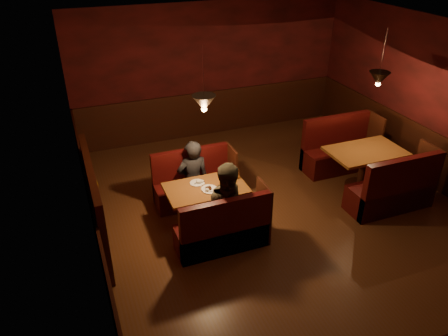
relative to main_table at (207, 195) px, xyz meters
name	(u,v)px	position (x,y,z in m)	size (l,w,h in m)	color
room	(269,159)	(0.98, -0.17, 0.53)	(6.02, 7.02, 2.92)	brown
main_table	(207,195)	(0.00, 0.00, 0.00)	(1.25, 0.76, 0.87)	brown
main_bench_far	(194,185)	(0.01, 0.71, -0.22)	(1.37, 0.49, 0.94)	#390705
main_bench_near	(224,232)	(0.01, -0.71, -0.22)	(1.37, 0.49, 0.94)	#390705
second_table	(364,160)	(2.99, 0.03, 0.04)	(1.33, 0.85, 0.75)	brown
second_bench_far	(339,152)	(3.02, 0.82, -0.18)	(1.47, 0.55, 1.05)	#390705
second_bench_near	(393,192)	(3.02, -0.76, -0.18)	(1.47, 0.55, 1.05)	#390705
diner_a	(192,163)	(-0.02, 0.67, 0.24)	(0.55, 0.36, 1.51)	black
diner_b	(231,195)	(0.18, -0.56, 0.31)	(0.80, 0.63, 1.65)	#342F23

